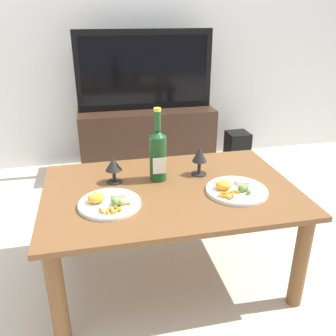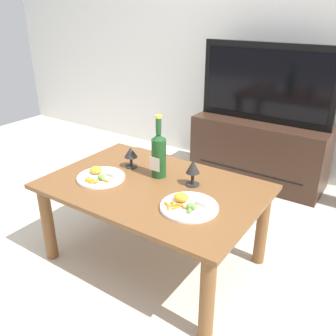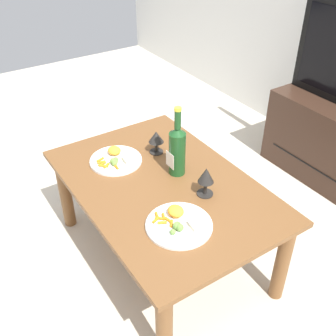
{
  "view_description": "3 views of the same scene",
  "coord_description": "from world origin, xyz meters",
  "px_view_note": "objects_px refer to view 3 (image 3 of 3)",
  "views": [
    {
      "loc": [
        -0.34,
        -1.5,
        1.29
      ],
      "look_at": [
        0.0,
        0.06,
        0.58
      ],
      "focal_mm": 38.3,
      "sensor_mm": 36.0,
      "label": 1
    },
    {
      "loc": [
        1.07,
        -1.43,
        1.42
      ],
      "look_at": [
        0.04,
        0.09,
        0.59
      ],
      "focal_mm": 38.49,
      "sensor_mm": 36.0,
      "label": 2
    },
    {
      "loc": [
        1.35,
        -0.85,
        1.72
      ],
      "look_at": [
        0.03,
        0.01,
        0.61
      ],
      "focal_mm": 43.63,
      "sensor_mm": 36.0,
      "label": 3
    }
  ],
  "objects_px": {
    "goblet_left": "(156,138)",
    "goblet_right": "(206,177)",
    "dinner_plate_left": "(116,159)",
    "wine_bottle": "(177,149)",
    "dinner_plate_right": "(179,223)",
    "dining_table": "(163,197)"
  },
  "relations": [
    {
      "from": "goblet_left",
      "to": "goblet_right",
      "type": "distance_m",
      "value": 0.44
    },
    {
      "from": "goblet_left",
      "to": "dinner_plate_left",
      "type": "height_order",
      "value": "goblet_left"
    },
    {
      "from": "dinner_plate_left",
      "to": "goblet_right",
      "type": "bearing_deg",
      "value": 25.31
    },
    {
      "from": "wine_bottle",
      "to": "dinner_plate_left",
      "type": "xyz_separation_m",
      "value": [
        -0.26,
        -0.21,
        -0.13
      ]
    },
    {
      "from": "wine_bottle",
      "to": "dinner_plate_right",
      "type": "bearing_deg",
      "value": -32.96
    },
    {
      "from": "wine_bottle",
      "to": "goblet_right",
      "type": "xyz_separation_m",
      "value": [
        0.22,
        0.01,
        -0.04
      ]
    },
    {
      "from": "wine_bottle",
      "to": "dinner_plate_left",
      "type": "distance_m",
      "value": 0.36
    },
    {
      "from": "dining_table",
      "to": "goblet_left",
      "type": "height_order",
      "value": "goblet_left"
    },
    {
      "from": "wine_bottle",
      "to": "dinner_plate_left",
      "type": "bearing_deg",
      "value": -140.64
    },
    {
      "from": "dinner_plate_left",
      "to": "dinner_plate_right",
      "type": "xyz_separation_m",
      "value": [
        0.59,
        0.0,
        0.0
      ]
    },
    {
      "from": "wine_bottle",
      "to": "dinner_plate_left",
      "type": "relative_size",
      "value": 1.33
    },
    {
      "from": "wine_bottle",
      "to": "goblet_right",
      "type": "bearing_deg",
      "value": 3.35
    },
    {
      "from": "goblet_left",
      "to": "dinner_plate_right",
      "type": "xyz_separation_m",
      "value": [
        0.55,
        -0.23,
        -0.08
      ]
    },
    {
      "from": "goblet_right",
      "to": "dining_table",
      "type": "bearing_deg",
      "value": -145.7
    },
    {
      "from": "goblet_left",
      "to": "goblet_right",
      "type": "height_order",
      "value": "goblet_right"
    },
    {
      "from": "dining_table",
      "to": "goblet_right",
      "type": "xyz_separation_m",
      "value": [
        0.18,
        0.12,
        0.18
      ]
    },
    {
      "from": "goblet_left",
      "to": "dinner_plate_left",
      "type": "distance_m",
      "value": 0.24
    },
    {
      "from": "goblet_right",
      "to": "dinner_plate_right",
      "type": "xyz_separation_m",
      "value": [
        0.11,
        -0.23,
        -0.09
      ]
    },
    {
      "from": "dining_table",
      "to": "dinner_plate_left",
      "type": "height_order",
      "value": "dinner_plate_left"
    },
    {
      "from": "wine_bottle",
      "to": "dinner_plate_right",
      "type": "height_order",
      "value": "wine_bottle"
    },
    {
      "from": "goblet_right",
      "to": "dinner_plate_right",
      "type": "height_order",
      "value": "goblet_right"
    },
    {
      "from": "dining_table",
      "to": "wine_bottle",
      "type": "distance_m",
      "value": 0.26
    }
  ]
}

